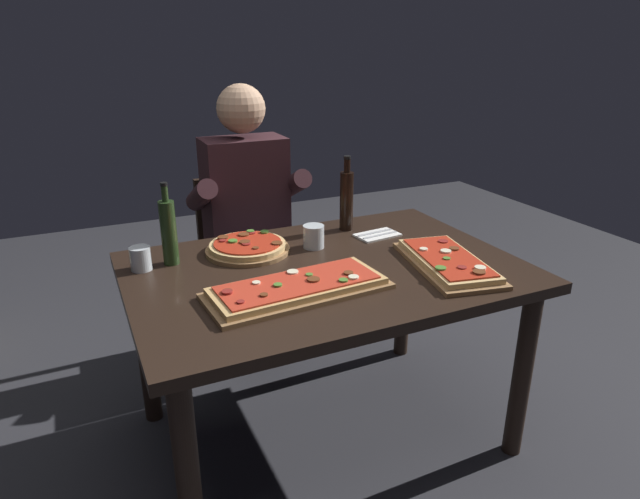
# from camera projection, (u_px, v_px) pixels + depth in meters

# --- Properties ---
(ground_plane) EXTENTS (6.40, 6.40, 0.00)m
(ground_plane) POSITION_uv_depth(u_px,v_px,m) (325.00, 432.00, 2.26)
(ground_plane) COLOR #2D2D33
(dining_table) EXTENTS (1.40, 0.96, 0.74)m
(dining_table) POSITION_uv_depth(u_px,v_px,m) (326.00, 291.00, 2.03)
(dining_table) COLOR black
(dining_table) RESTS_ON ground_plane
(pizza_rectangular_front) EXTENTS (0.62, 0.29, 0.05)m
(pizza_rectangular_front) POSITION_uv_depth(u_px,v_px,m) (298.00, 288.00, 1.78)
(pizza_rectangular_front) COLOR olive
(pizza_rectangular_front) RESTS_ON dining_table
(pizza_rectangular_left) EXTENTS (0.33, 0.52, 0.05)m
(pizza_rectangular_left) POSITION_uv_depth(u_px,v_px,m) (448.00, 262.00, 1.99)
(pizza_rectangular_left) COLOR olive
(pizza_rectangular_left) RESTS_ON dining_table
(pizza_round_far) EXTENTS (0.33, 0.33, 0.05)m
(pizza_round_far) POSITION_uv_depth(u_px,v_px,m) (248.00, 247.00, 2.13)
(pizza_round_far) COLOR olive
(pizza_round_far) RESTS_ON dining_table
(wine_bottle_dark) EXTENTS (0.06, 0.06, 0.31)m
(wine_bottle_dark) POSITION_uv_depth(u_px,v_px,m) (169.00, 231.00, 1.98)
(wine_bottle_dark) COLOR #233819
(wine_bottle_dark) RESTS_ON dining_table
(oil_bottle_amber) EXTENTS (0.06, 0.06, 0.32)m
(oil_bottle_amber) POSITION_uv_depth(u_px,v_px,m) (347.00, 199.00, 2.34)
(oil_bottle_amber) COLOR black
(oil_bottle_amber) RESTS_ON dining_table
(tumbler_near_camera) EXTENTS (0.08, 0.08, 0.09)m
(tumbler_near_camera) POSITION_uv_depth(u_px,v_px,m) (141.00, 259.00, 1.96)
(tumbler_near_camera) COLOR silver
(tumbler_near_camera) RESTS_ON dining_table
(tumbler_far_side) EXTENTS (0.08, 0.08, 0.09)m
(tumbler_far_side) POSITION_uv_depth(u_px,v_px,m) (314.00, 237.00, 2.17)
(tumbler_far_side) COLOR silver
(tumbler_far_side) RESTS_ON dining_table
(napkin_cutlery_set) EXTENTS (0.19, 0.13, 0.01)m
(napkin_cutlery_set) POSITION_uv_depth(u_px,v_px,m) (377.00, 235.00, 2.31)
(napkin_cutlery_set) COLOR white
(napkin_cutlery_set) RESTS_ON dining_table
(diner_chair) EXTENTS (0.44, 0.44, 0.87)m
(diner_chair) POSITION_uv_depth(u_px,v_px,m) (244.00, 255.00, 2.79)
(diner_chair) COLOR black
(diner_chair) RESTS_ON ground_plane
(seated_diner) EXTENTS (0.53, 0.41, 1.33)m
(seated_diner) POSITION_uv_depth(u_px,v_px,m) (249.00, 213.00, 2.60)
(seated_diner) COLOR #23232D
(seated_diner) RESTS_ON ground_plane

